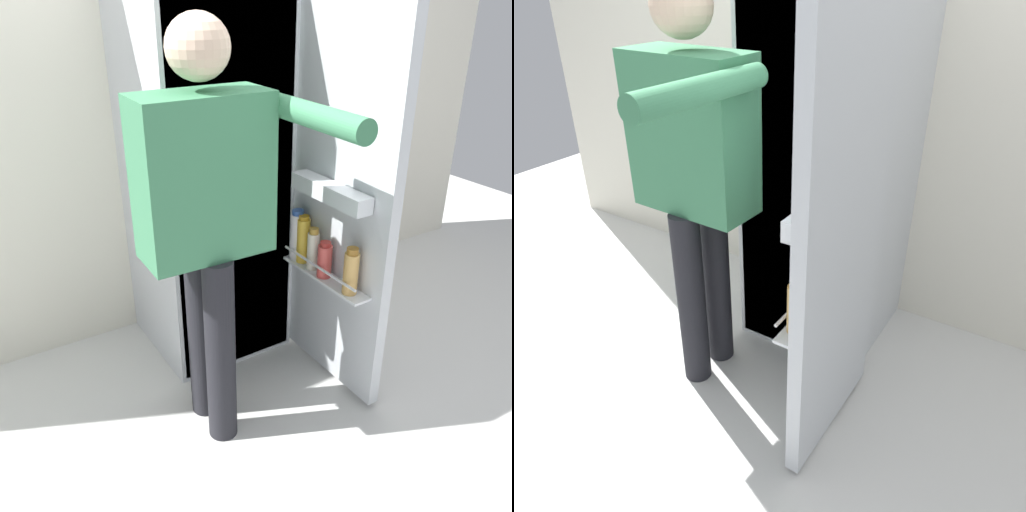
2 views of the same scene
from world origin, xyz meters
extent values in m
plane|color=silver|center=(0.00, 0.00, 0.00)|extent=(6.68, 6.68, 0.00)
cube|color=silver|center=(0.00, 0.91, 1.20)|extent=(4.40, 0.10, 2.40)
cube|color=silver|center=(0.00, 0.56, 0.90)|extent=(0.62, 0.61, 1.81)
cube|color=white|center=(0.00, 0.25, 0.90)|extent=(0.58, 0.01, 1.77)
cube|color=white|center=(0.00, 0.30, 0.99)|extent=(0.54, 0.09, 0.01)
cube|color=silver|center=(0.34, -0.05, 0.90)|extent=(0.05, 0.61, 1.74)
cube|color=white|center=(0.27, -0.05, 0.55)|extent=(0.09, 0.50, 0.01)
cylinder|color=silver|center=(0.23, -0.05, 0.61)|extent=(0.01, 0.48, 0.01)
cube|color=white|center=(0.27, -0.05, 0.95)|extent=(0.08, 0.43, 0.07)
cylinder|color=#DB4C47|center=(0.26, -0.05, 0.63)|extent=(0.06, 0.06, 0.15)
cylinder|color=#B22D28|center=(0.26, -0.05, 0.71)|extent=(0.05, 0.05, 0.02)
cylinder|color=gold|center=(0.27, 0.11, 0.66)|extent=(0.06, 0.06, 0.21)
cylinder|color=#BC8419|center=(0.27, 0.11, 0.78)|extent=(0.05, 0.05, 0.02)
cylinder|color=tan|center=(0.26, -0.22, 0.65)|extent=(0.06, 0.06, 0.18)
cylinder|color=#996623|center=(0.26, -0.22, 0.75)|extent=(0.05, 0.05, 0.03)
cylinder|color=#EDE5CC|center=(0.26, 0.03, 0.64)|extent=(0.05, 0.05, 0.17)
cylinder|color=#B78933|center=(0.26, 0.03, 0.74)|extent=(0.04, 0.04, 0.03)
cylinder|color=white|center=(0.27, 0.16, 0.67)|extent=(0.07, 0.07, 0.22)
cylinder|color=#335BB2|center=(0.27, 0.16, 0.79)|extent=(0.05, 0.05, 0.02)
cylinder|color=black|center=(-0.29, 0.05, 0.41)|extent=(0.12, 0.12, 0.82)
cylinder|color=black|center=(-0.30, -0.12, 0.41)|extent=(0.12, 0.12, 0.82)
cube|color=#3D7F56|center=(-0.29, -0.04, 1.10)|extent=(0.47, 0.23, 0.58)
sphere|color=beige|center=(-0.29, -0.04, 1.53)|extent=(0.21, 0.21, 0.21)
cylinder|color=#3D7F56|center=(-0.29, 0.20, 1.08)|extent=(0.08, 0.08, 0.54)
cylinder|color=#3D7F56|center=(-0.03, -0.28, 1.33)|extent=(0.10, 0.55, 0.08)
camera|label=1|loc=(-1.08, -1.64, 1.69)|focal=37.64mm
camera|label=2|loc=(0.90, -1.39, 1.63)|focal=34.72mm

